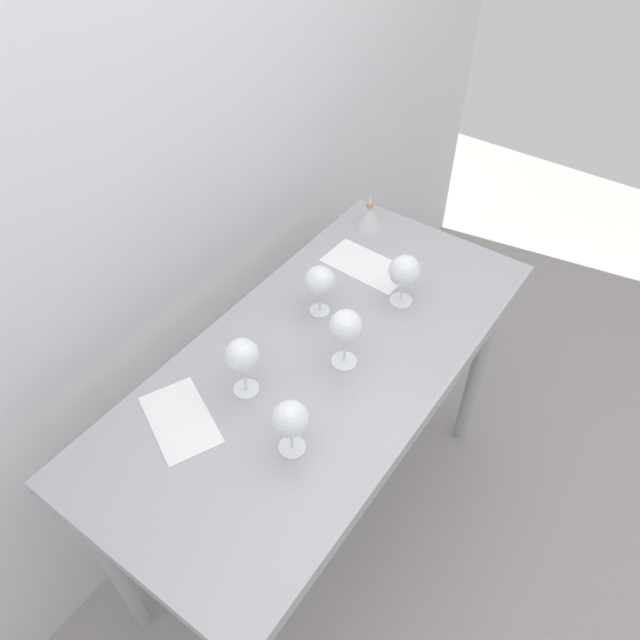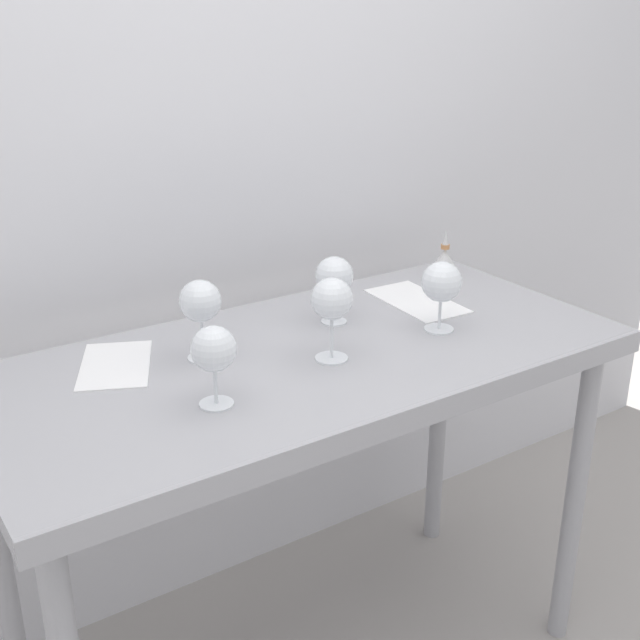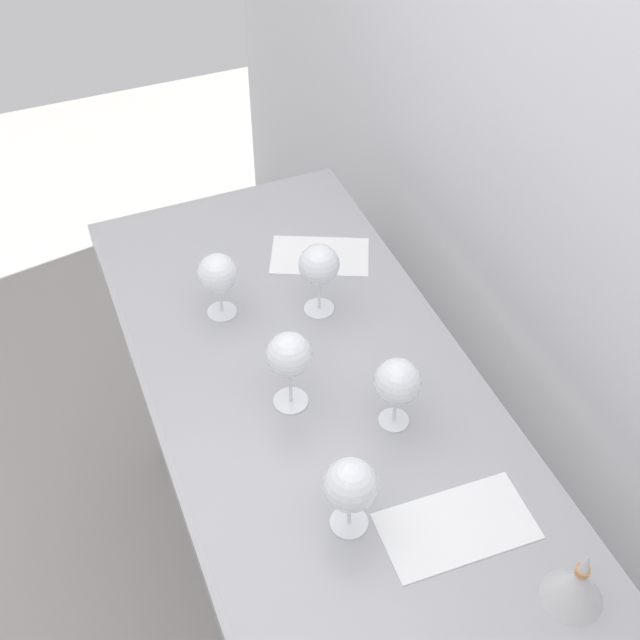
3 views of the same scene
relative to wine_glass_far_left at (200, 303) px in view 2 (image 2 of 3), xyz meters
The scene contains 10 objects.
back_wall 0.53m from the wine_glass_far_left, 63.36° to the left, with size 3.80×0.04×2.60m, color silver.
steel_counter 0.32m from the wine_glass_far_left, 24.54° to the right, with size 1.40×0.65×0.90m.
wine_glass_far_left is the anchor object (origin of this frame).
wine_glass_far_right 0.35m from the wine_glass_far_left, ahead, with size 0.09×0.09×0.16m.
wine_glass_near_right 0.54m from the wine_glass_far_left, 16.59° to the right, with size 0.09×0.09×0.16m.
wine_glass_near_left 0.21m from the wine_glass_far_left, 109.47° to the right, with size 0.09×0.09×0.16m.
wine_glass_near_center 0.27m from the wine_glass_far_left, 34.05° to the right, with size 0.09×0.09×0.18m.
tasting_sheet_upper 0.22m from the wine_glass_far_left, 157.29° to the left, with size 0.14×0.23×0.00m, color white.
tasting_sheet_lower 0.61m from the wine_glass_far_left, ahead, with size 0.14×0.27×0.00m, color white.
decanter_funnel 0.80m from the wine_glass_far_left, ahead, with size 0.10×0.10×0.13m.
Camera 2 is at (-0.86, -1.35, 1.62)m, focal length 45.67 mm.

